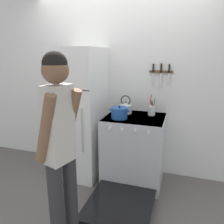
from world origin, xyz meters
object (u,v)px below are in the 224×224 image
object	(u,v)px
stove_range	(133,151)
utensil_jar	(152,110)
tea_kettle	(126,108)
person	(60,146)
dutch_oven_pot	(119,113)
refrigerator	(81,114)

from	to	relation	value
stove_range	utensil_jar	bearing A→B (deg)	42.77
stove_range	tea_kettle	distance (m)	0.59
stove_range	utensil_jar	size ratio (longest dim) A/B	5.00
person	tea_kettle	bearing A→B (deg)	7.88
utensil_jar	dutch_oven_pot	bearing A→B (deg)	-143.32
stove_range	dutch_oven_pot	distance (m)	0.57
tea_kettle	stove_range	bearing A→B (deg)	-47.02
refrigerator	dutch_oven_pot	xyz separation A→B (m)	(0.60, -0.13, 0.10)
tea_kettle	utensil_jar	distance (m)	0.35
refrigerator	tea_kettle	xyz separation A→B (m)	(0.61, 0.14, 0.10)
stove_range	person	size ratio (longest dim) A/B	0.81
stove_range	dutch_oven_pot	bearing A→B (deg)	-151.45
dutch_oven_pot	person	xyz separation A→B (m)	(-0.18, -1.11, -0.01)
refrigerator	tea_kettle	bearing A→B (deg)	12.68
stove_range	person	world-z (taller)	person
tea_kettle	utensil_jar	xyz separation A→B (m)	(0.35, 0.01, -0.01)
stove_range	person	distance (m)	1.37
dutch_oven_pot	utensil_jar	size ratio (longest dim) A/B	0.92
refrigerator	utensil_jar	distance (m)	0.98
dutch_oven_pot	utensil_jar	xyz separation A→B (m)	(0.37, 0.27, -0.00)
dutch_oven_pot	tea_kettle	size ratio (longest dim) A/B	1.04
utensil_jar	person	xyz separation A→B (m)	(-0.55, -1.38, -0.01)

